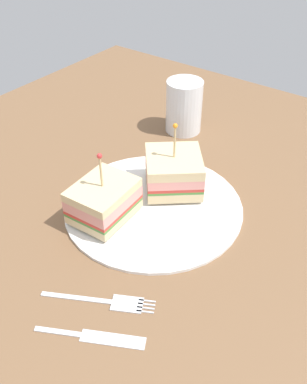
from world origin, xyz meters
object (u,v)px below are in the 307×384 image
object	(u,v)px
knife	(96,337)
fork	(111,302)
sandwich_half_front	(104,200)
drink_glass	(184,108)
plate	(154,205)
sandwich_half_back	(176,173)

from	to	relation	value
knife	fork	bearing A→B (deg)	-159.39
sandwich_half_front	drink_glass	size ratio (longest dim) A/B	1.06
plate	fork	size ratio (longest dim) A/B	2.08
sandwich_half_front	sandwich_half_back	xyz separation A→B (cm)	(-11.05, 4.37, 0.13)
plate	sandwich_half_back	bearing A→B (deg)	175.71
sandwich_half_back	knife	world-z (taller)	sandwich_half_back
fork	drink_glass	bearing A→B (deg)	-158.27
sandwich_half_front	drink_glass	bearing A→B (deg)	-169.73
plate	knife	bearing A→B (deg)	20.40
plate	knife	world-z (taller)	plate
plate	sandwich_half_back	world-z (taller)	sandwich_half_back
plate	drink_glass	distance (cm)	23.47
sandwich_half_back	knife	size ratio (longest dim) A/B	1.03
plate	drink_glass	size ratio (longest dim) A/B	2.70
plate	fork	distance (cm)	17.52
sandwich_half_front	fork	xyz separation A→B (cm)	(10.39, 10.09, -3.24)
knife	sandwich_half_front	bearing A→B (deg)	-141.55
sandwich_half_back	fork	bearing A→B (deg)	14.93
plate	sandwich_half_back	distance (cm)	5.90
drink_glass	fork	bearing A→B (deg)	21.73
drink_glass	sandwich_half_back	bearing A→B (deg)	29.76
plate	fork	world-z (taller)	plate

